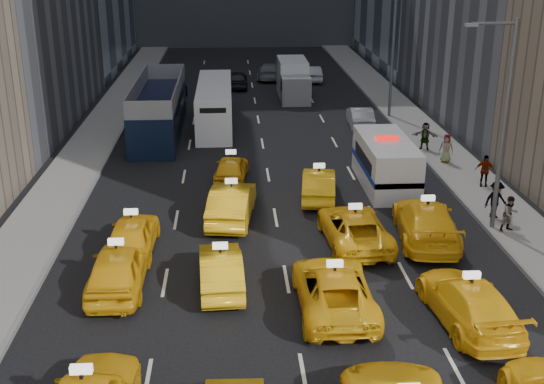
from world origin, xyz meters
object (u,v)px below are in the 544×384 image
Objects in this scene: box_truck at (293,80)px; nypd_van at (386,164)px; city_bus at (215,105)px; double_decker at (159,108)px.

nypd_van is at bearing -89.45° from box_truck.
city_bus reaches higher than nypd_van.
double_decker is 13.99m from box_truck.
city_bus is at bearing -133.79° from box_truck.
nypd_van is 0.53× the size of double_decker.
city_bus is 10.14m from box_truck.
nypd_van is at bearing -42.59° from double_decker.
nypd_van is 0.59× the size of city_bus.
double_decker is at bearing -140.38° from box_truck.
nypd_van is at bearing -55.86° from city_bus.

